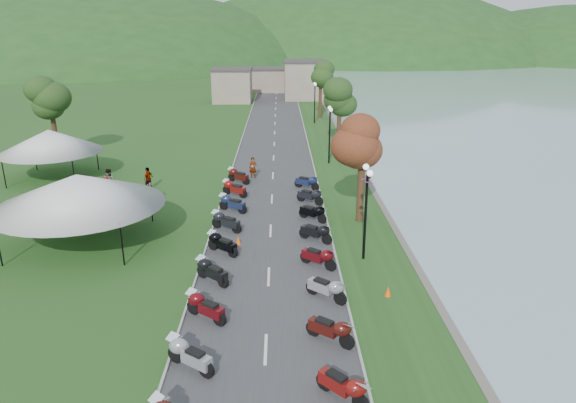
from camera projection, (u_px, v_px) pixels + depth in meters
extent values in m
cube|color=#3E3E41|center=(274.00, 158.00, 48.01)|extent=(7.00, 120.00, 0.02)
cube|color=gray|center=(265.00, 81.00, 89.72)|extent=(18.00, 16.00, 5.00)
imported|color=slate|center=(110.00, 218.00, 33.07)|extent=(0.65, 0.69, 1.54)
imported|color=slate|center=(110.00, 194.00, 37.78)|extent=(1.01, 0.66, 1.93)
imported|color=slate|center=(102.00, 227.00, 31.67)|extent=(1.02, 1.15, 1.70)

